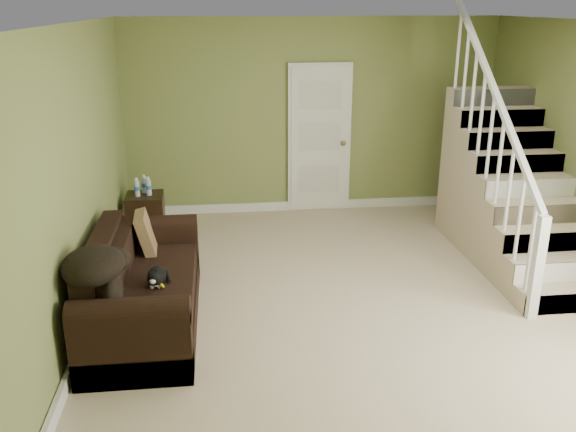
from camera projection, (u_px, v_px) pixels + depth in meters
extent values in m
cube|color=#C2A68C|center=(352.00, 296.00, 6.07)|extent=(5.00, 5.50, 0.01)
cube|color=white|center=(363.00, 22.00, 5.21)|extent=(5.00, 5.50, 0.01)
cube|color=olive|center=(312.00, 117.00, 8.22)|extent=(5.00, 0.04, 2.60)
cube|color=olive|center=(477.00, 310.00, 3.06)|extent=(5.00, 0.04, 2.60)
cube|color=olive|center=(79.00, 178.00, 5.37)|extent=(0.04, 5.50, 2.60)
cube|color=white|center=(311.00, 205.00, 8.60)|extent=(5.00, 0.04, 0.12)
cube|color=white|center=(97.00, 303.00, 5.78)|extent=(0.04, 5.50, 0.12)
cube|color=white|center=(319.00, 139.00, 8.29)|extent=(0.86, 0.05, 2.02)
cube|color=white|center=(320.00, 140.00, 8.28)|extent=(0.78, 0.04, 1.96)
sphere|color=olive|center=(343.00, 143.00, 8.28)|extent=(0.07, 0.07, 0.07)
cube|color=#C2A68C|center=(568.00, 297.00, 5.82)|extent=(1.00, 0.27, 0.20)
cylinder|color=white|center=(531.00, 246.00, 5.59)|extent=(0.04, 0.04, 0.90)
cube|color=#C2A68C|center=(555.00, 276.00, 6.04)|extent=(1.00, 0.27, 0.40)
cylinder|color=white|center=(520.00, 216.00, 5.77)|extent=(0.04, 0.04, 0.90)
cube|color=#C2A68C|center=(542.00, 256.00, 6.26)|extent=(1.00, 0.27, 0.60)
cylinder|color=white|center=(509.00, 188.00, 5.96)|extent=(0.04, 0.04, 0.90)
cube|color=#C2A68C|center=(531.00, 237.00, 6.48)|extent=(1.00, 0.27, 0.80)
cylinder|color=white|center=(500.00, 161.00, 6.15)|extent=(0.04, 0.04, 0.90)
cube|color=#C2A68C|center=(520.00, 220.00, 6.70)|extent=(1.00, 0.27, 1.00)
cylinder|color=white|center=(490.00, 136.00, 6.33)|extent=(0.04, 0.04, 0.90)
cube|color=#C2A68C|center=(510.00, 204.00, 6.92)|extent=(1.00, 0.27, 1.20)
cylinder|color=white|center=(482.00, 112.00, 6.52)|extent=(0.04, 0.04, 0.90)
cube|color=#C2A68C|center=(500.00, 189.00, 7.14)|extent=(1.00, 0.27, 1.40)
cylinder|color=white|center=(473.00, 90.00, 6.71)|extent=(0.04, 0.04, 0.90)
cube|color=#C2A68C|center=(491.00, 174.00, 7.36)|extent=(1.00, 0.27, 1.60)
cylinder|color=white|center=(466.00, 69.00, 6.89)|extent=(0.04, 0.04, 0.90)
cube|color=#C2A68C|center=(483.00, 161.00, 7.58)|extent=(1.00, 0.27, 1.80)
cylinder|color=white|center=(458.00, 49.00, 7.08)|extent=(0.04, 0.04, 0.90)
cube|color=white|center=(537.00, 268.00, 5.49)|extent=(0.09, 0.09, 1.00)
cube|color=white|center=(495.00, 92.00, 6.18)|extent=(0.06, 2.46, 1.84)
cube|color=black|center=(147.00, 310.00, 5.53)|extent=(0.90, 2.08, 0.24)
cube|color=black|center=(156.00, 288.00, 5.47)|extent=(0.68, 1.57, 0.21)
cube|color=black|center=(133.00, 348.00, 4.61)|extent=(0.90, 0.24, 0.59)
cube|color=black|center=(155.00, 253.00, 6.34)|extent=(0.90, 0.24, 0.59)
cylinder|color=black|center=(129.00, 313.00, 4.51)|extent=(0.90, 0.24, 0.24)
cylinder|color=black|center=(153.00, 227.00, 6.24)|extent=(0.90, 0.24, 0.24)
cube|color=black|center=(102.00, 271.00, 5.36)|extent=(0.19, 1.61, 0.60)
cube|color=black|center=(119.00, 263.00, 5.35)|extent=(0.13, 1.55, 0.33)
cube|color=black|center=(146.00, 215.00, 7.55)|extent=(0.46, 0.46, 0.54)
cylinder|color=silver|center=(137.00, 188.00, 7.37)|extent=(0.06, 0.06, 0.20)
cylinder|color=#2D66B2|center=(137.00, 188.00, 7.37)|extent=(0.07, 0.07, 0.05)
cylinder|color=white|center=(136.00, 179.00, 7.33)|extent=(0.03, 0.03, 0.03)
cylinder|color=silver|center=(149.00, 187.00, 7.42)|extent=(0.06, 0.06, 0.20)
cylinder|color=#2D66B2|center=(149.00, 187.00, 7.42)|extent=(0.07, 0.07, 0.05)
cylinder|color=white|center=(148.00, 178.00, 7.38)|extent=(0.03, 0.03, 0.03)
cylinder|color=silver|center=(144.00, 185.00, 7.51)|extent=(0.06, 0.06, 0.20)
cylinder|color=#2D66B2|center=(144.00, 185.00, 7.51)|extent=(0.07, 0.07, 0.05)
cylinder|color=white|center=(144.00, 176.00, 7.47)|extent=(0.03, 0.03, 0.03)
ellipsoid|color=black|center=(157.00, 276.00, 5.28)|extent=(0.18, 0.30, 0.15)
ellipsoid|color=white|center=(156.00, 282.00, 5.23)|extent=(0.10, 0.13, 0.08)
sphere|color=black|center=(155.00, 277.00, 5.13)|extent=(0.11, 0.11, 0.10)
ellipsoid|color=white|center=(155.00, 281.00, 5.09)|extent=(0.06, 0.05, 0.05)
cone|color=black|center=(151.00, 271.00, 5.11)|extent=(0.04, 0.05, 0.05)
cone|color=black|center=(158.00, 271.00, 5.12)|extent=(0.04, 0.05, 0.05)
cylinder|color=black|center=(167.00, 276.00, 5.41)|extent=(0.07, 0.22, 0.03)
ellipsoid|color=yellow|center=(159.00, 284.00, 5.24)|extent=(0.13, 0.16, 0.05)
cube|color=brown|center=(146.00, 233.00, 5.97)|extent=(0.22, 0.41, 0.42)
ellipsoid|color=black|center=(93.00, 265.00, 4.68)|extent=(0.63, 0.73, 0.26)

